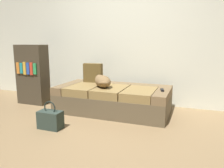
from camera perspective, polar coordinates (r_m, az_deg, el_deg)
ground_plane at (r=2.82m, az=-7.57°, el=-13.30°), size 10.00×10.00×0.00m
back_wall at (r=4.23m, az=3.67°, el=14.19°), size 6.40×0.10×2.80m
couch at (r=3.68m, az=0.28°, el=-3.91°), size 1.83×0.91×0.43m
dog_tan at (r=3.60m, az=-2.55°, el=0.79°), size 0.45×0.50×0.19m
tv_remote at (r=3.40m, az=12.84°, el=-1.51°), size 0.08×0.16×0.02m
throw_pillow at (r=4.02m, az=-4.94°, el=2.89°), size 0.35×0.14×0.34m
handbag at (r=3.11m, az=-15.64°, el=-8.80°), size 0.32×0.18×0.38m
bookshelf at (r=4.39m, az=-19.83°, el=2.35°), size 0.56×0.30×1.10m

